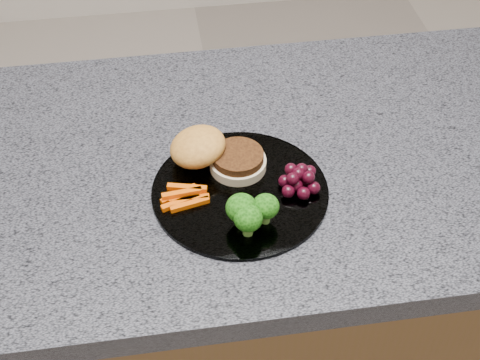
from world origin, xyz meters
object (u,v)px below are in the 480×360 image
island_cabinet (281,320)px  grape_bunch (299,180)px  plate (240,191)px  burger (212,154)px

island_cabinet → grape_bunch: bearing=-97.4°
plate → burger: (-0.03, 0.06, 0.02)m
island_cabinet → burger: 0.51m
burger → island_cabinet: bearing=18.7°
island_cabinet → plate: size_ratio=4.62×
plate → burger: bearing=118.5°
grape_bunch → plate: bearing=175.4°
burger → grape_bunch: size_ratio=2.55×
island_cabinet → plate: 0.49m
plate → grape_bunch: (0.09, -0.01, 0.02)m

